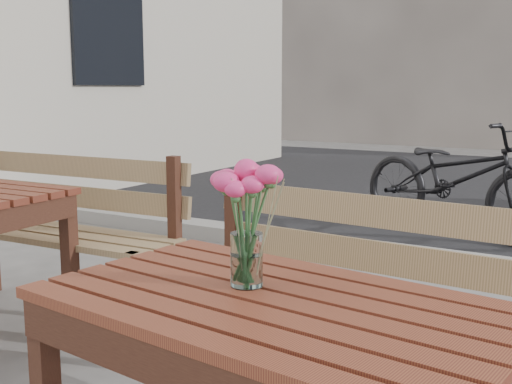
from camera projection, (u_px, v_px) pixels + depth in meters
main_table at (273, 344)px, 1.64m from camera, size 1.29×0.85×0.74m
main_bench at (377, 288)px, 2.27m from camera, size 1.53×0.55×0.94m
main_vase at (246, 208)px, 1.69m from camera, size 0.19×0.19×0.34m
second_bench at (63, 214)px, 3.57m from camera, size 1.54×0.51×0.95m
bicycle at (456, 178)px, 5.54m from camera, size 2.02×1.32×1.00m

